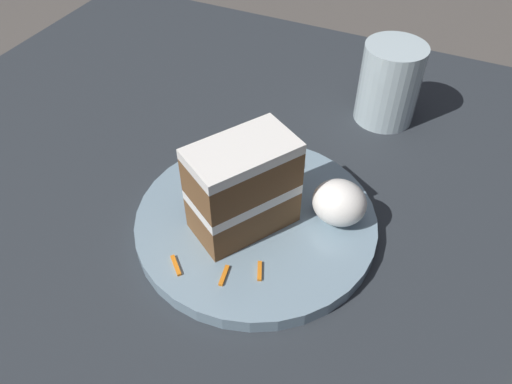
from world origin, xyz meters
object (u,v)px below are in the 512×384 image
cream_dollop (339,203)px  drinking_glass (388,88)px  cake_slice (243,187)px  orange_garnish (277,163)px  plate (256,221)px

cream_dollop → drinking_glass: drinking_glass is taller
cake_slice → cream_dollop: size_ratio=2.10×
cake_slice → orange_garnish: (0.00, -0.10, -0.05)m
plate → cream_dollop: (-0.08, -0.03, 0.03)m
orange_garnish → drinking_glass: (-0.08, -0.17, 0.03)m
cream_dollop → drinking_glass: 0.22m
cake_slice → drinking_glass: (-0.08, -0.26, -0.02)m
drinking_glass → plate: bearing=74.1°
orange_garnish → cream_dollop: bearing=151.1°
plate → orange_garnish: orange_garnish is taller
plate → drinking_glass: bearing=-105.9°
plate → cream_dollop: 0.09m
drinking_glass → cake_slice: bearing=73.3°
cake_slice → plate: bearing=91.8°
cake_slice → drinking_glass: size_ratio=1.12×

